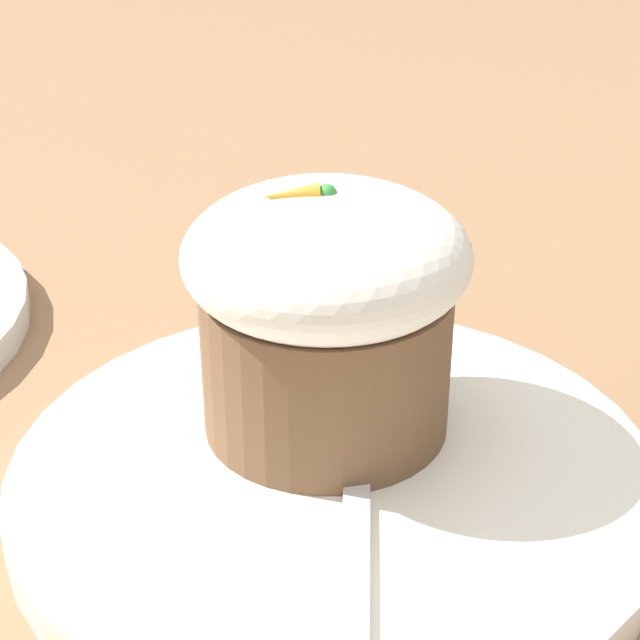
% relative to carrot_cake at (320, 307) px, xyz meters
% --- Properties ---
extents(ground_plane, '(4.00, 4.00, 0.00)m').
position_rel_carrot_cake_xyz_m(ground_plane, '(-0.00, 0.03, -0.07)').
color(ground_plane, '#846042').
extents(dessert_plate, '(0.25, 0.25, 0.02)m').
position_rel_carrot_cake_xyz_m(dessert_plate, '(-0.00, 0.03, -0.06)').
color(dessert_plate, white).
rests_on(dessert_plate, ground_plane).
extents(carrot_cake, '(0.11, 0.11, 0.10)m').
position_rel_carrot_cake_xyz_m(carrot_cake, '(0.00, 0.00, 0.00)').
color(carrot_cake, brown).
rests_on(carrot_cake, dessert_plate).
extents(spoon, '(0.04, 0.13, 0.01)m').
position_rel_carrot_cake_xyz_m(spoon, '(-0.01, 0.04, -0.05)').
color(spoon, silver).
rests_on(spoon, dessert_plate).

